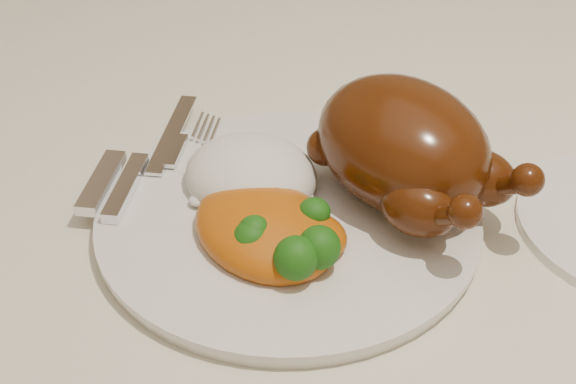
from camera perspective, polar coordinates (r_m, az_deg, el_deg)
The scene contains 7 objects.
dining_table at distance 0.73m, azimuth 11.85°, elevation -8.02°, with size 1.60×0.90×0.76m.
tablecloth at distance 0.68m, azimuth 12.61°, elevation -3.62°, with size 1.73×1.03×0.18m.
dinner_plate at distance 0.63m, azimuth -0.00°, elevation -1.92°, with size 0.30×0.30×0.01m, color silver.
roast_chicken at distance 0.63m, azimuth 8.37°, elevation 3.15°, with size 0.21×0.17×0.10m.
rice_mound at distance 0.65m, azimuth -2.66°, elevation 1.12°, with size 0.12×0.11×0.06m.
mac_and_cheese at distance 0.59m, azimuth -1.02°, elevation -2.86°, with size 0.15×0.14×0.05m.
cutlery at distance 0.68m, azimuth -10.76°, elevation 1.70°, with size 0.08×0.19×0.01m.
Camera 1 is at (0.15, -0.51, 1.17)m, focal length 50.00 mm.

